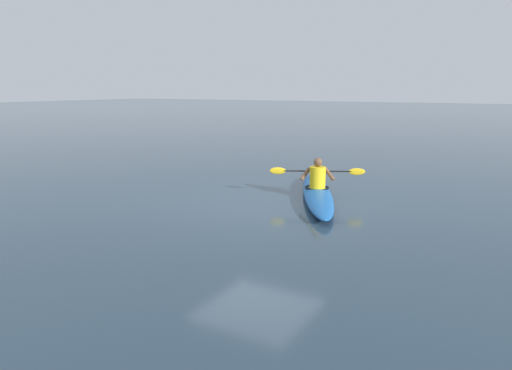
% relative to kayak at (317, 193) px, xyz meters
% --- Properties ---
extents(ground_plane, '(160.00, 160.00, 0.00)m').
position_rel_kayak_xyz_m(ground_plane, '(0.82, 1.43, -0.14)').
color(ground_plane, '#283D4C').
extents(kayak, '(2.75, 4.60, 0.27)m').
position_rel_kayak_xyz_m(kayak, '(0.00, 0.00, 0.00)').
color(kayak, '#1959A5').
rests_on(kayak, ground).
extents(kayaker, '(2.09, 1.08, 0.73)m').
position_rel_kayak_xyz_m(kayaker, '(0.01, -0.01, 0.44)').
color(kayaker, yellow).
rests_on(kayaker, kayak).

